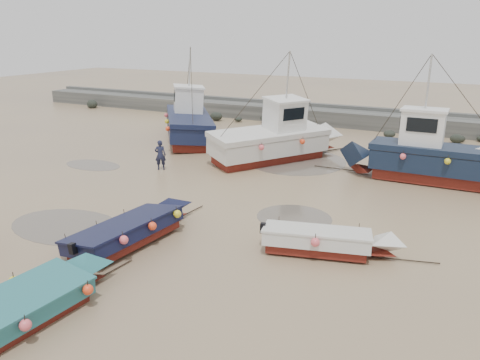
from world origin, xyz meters
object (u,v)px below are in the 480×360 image
at_px(dinghy_1, 134,227).
at_px(dinghy_2, 31,298).
at_px(cabin_boat_2, 425,155).
at_px(cabin_boat_1, 277,138).
at_px(dinghy_3, 327,239).
at_px(cabin_boat_0, 187,120).
at_px(person, 161,170).

xyz_separation_m(dinghy_1, dinghy_2, (0.57, -4.98, 0.01)).
relative_size(dinghy_1, cabin_boat_2, 0.70).
xyz_separation_m(dinghy_2, cabin_boat_1, (-0.22, 17.67, 0.79)).
relative_size(dinghy_2, dinghy_3, 1.02).
relative_size(dinghy_2, cabin_boat_1, 0.65).
xyz_separation_m(dinghy_1, cabin_boat_0, (-7.41, 15.03, 0.77)).
bearing_deg(person, dinghy_1, 90.37).
distance_m(dinghy_2, person, 13.89).
distance_m(dinghy_3, cabin_boat_1, 12.29).
bearing_deg(dinghy_3, cabin_boat_0, -146.85).
height_order(dinghy_3, person, dinghy_3).
height_order(dinghy_2, cabin_boat_1, cabin_boat_1).
relative_size(dinghy_1, cabin_boat_0, 0.69).
xyz_separation_m(dinghy_3, cabin_boat_2, (1.97, 10.17, 0.81)).
bearing_deg(cabin_boat_1, dinghy_3, -26.33).
bearing_deg(cabin_boat_2, person, 108.03).
bearing_deg(cabin_boat_2, dinghy_1, 144.87).
relative_size(dinghy_3, cabin_boat_2, 0.62).
distance_m(dinghy_1, cabin_boat_0, 16.78).
bearing_deg(cabin_boat_0, dinghy_3, -79.11).
xyz_separation_m(cabin_boat_0, person, (2.86, -7.11, -1.31)).
height_order(dinghy_1, dinghy_3, same).
bearing_deg(cabin_boat_2, dinghy_3, 168.65).
xyz_separation_m(dinghy_1, person, (-4.55, 7.93, -0.54)).
bearing_deg(cabin_boat_1, dinghy_1, -58.24).
bearing_deg(cabin_boat_1, person, -102.45).
height_order(dinghy_3, cabin_boat_0, cabin_boat_0).
bearing_deg(cabin_boat_0, dinghy_2, -104.55).
relative_size(cabin_boat_1, person, 5.56).
distance_m(cabin_boat_0, cabin_boat_1, 8.11).
xyz_separation_m(dinghy_1, dinghy_3, (6.55, 2.11, 0.01)).
bearing_deg(dinghy_1, person, 126.16).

